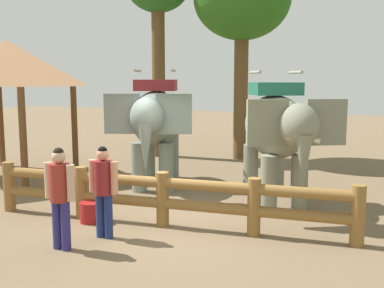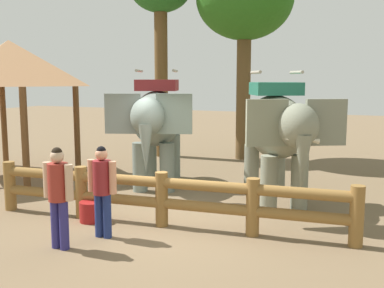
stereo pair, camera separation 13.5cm
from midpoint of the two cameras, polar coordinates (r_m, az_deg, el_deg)
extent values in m
plane|color=brown|center=(9.21, -3.38, -9.64)|extent=(60.00, 60.00, 0.00)
cylinder|color=brown|center=(10.63, -22.01, -4.88)|extent=(0.24, 0.24, 1.05)
cylinder|color=brown|center=(9.62, -13.89, -5.84)|extent=(0.24, 0.24, 1.05)
cylinder|color=brown|center=(8.85, -4.10, -6.83)|extent=(0.24, 0.24, 1.05)
cylinder|color=brown|center=(8.39, 7.21, -7.73)|extent=(0.24, 0.24, 1.05)
cylinder|color=brown|center=(8.27, 19.37, -8.36)|extent=(0.24, 0.24, 1.05)
cylinder|color=brown|center=(8.87, -4.09, -7.30)|extent=(7.00, 0.84, 0.20)
cylinder|color=brown|center=(8.78, -4.12, -4.78)|extent=(7.00, 0.84, 0.20)
cylinder|color=slate|center=(11.48, -3.55, -2.91)|extent=(0.37, 0.37, 1.23)
cylinder|color=slate|center=(11.57, -6.89, -2.86)|extent=(0.37, 0.37, 1.23)
cylinder|color=slate|center=(13.11, -2.75, -1.52)|extent=(0.37, 0.37, 1.23)
cylinder|color=slate|center=(13.19, -5.68, -1.50)|extent=(0.37, 0.37, 1.23)
ellipsoid|color=slate|center=(12.18, -4.75, 3.20)|extent=(2.11, 3.03, 1.44)
ellipsoid|color=slate|center=(10.54, -5.92, 3.41)|extent=(1.05, 1.14, 0.88)
cube|color=slate|center=(10.58, -2.62, 3.74)|extent=(0.81, 0.40, 0.92)
cube|color=gray|center=(10.76, -8.99, 3.73)|extent=(0.81, 0.40, 0.92)
cone|color=slate|center=(10.31, -6.14, -0.63)|extent=(0.33, 0.33, 1.13)
cube|color=maroon|center=(12.14, -4.80, 7.26)|extent=(1.30, 1.23, 0.29)
cylinder|color=#A59E8C|center=(12.08, -2.58, 9.03)|extent=(0.35, 0.81, 0.07)
cylinder|color=#A59E8C|center=(12.21, -7.04, 8.97)|extent=(0.35, 0.81, 0.07)
cylinder|color=gray|center=(10.10, 12.73, -4.69)|extent=(0.36, 0.36, 1.21)
cylinder|color=gray|center=(9.90, 9.09, -4.84)|extent=(0.36, 0.36, 1.21)
cylinder|color=gray|center=(11.61, 10.12, -2.95)|extent=(0.36, 0.36, 1.21)
cylinder|color=gray|center=(11.44, 6.92, -3.05)|extent=(0.36, 0.36, 1.21)
ellipsoid|color=gray|center=(10.58, 9.79, 2.18)|extent=(2.38, 2.96, 1.41)
ellipsoid|color=gray|center=(9.04, 12.64, 2.24)|extent=(1.11, 1.17, 0.86)
cube|color=gray|center=(9.35, 15.82, 2.62)|extent=(0.76, 0.50, 0.90)
cube|color=gray|center=(8.97, 8.87, 2.61)|extent=(0.76, 0.50, 0.90)
cone|color=gray|center=(8.84, 13.16, -2.42)|extent=(0.32, 0.32, 1.11)
cone|color=beige|center=(8.91, 14.02, 0.50)|extent=(0.37, 0.27, 0.15)
cone|color=beige|center=(8.81, 12.09, 0.47)|extent=(0.37, 0.27, 0.15)
cube|color=#226C55|center=(10.53, 9.90, 6.75)|extent=(1.34, 1.29, 0.28)
cylinder|color=#A59E8C|center=(10.67, 12.35, 8.65)|extent=(0.46, 0.75, 0.07)
cylinder|color=#A59E8C|center=(10.41, 7.48, 8.78)|extent=(0.46, 0.75, 0.07)
cylinder|color=navy|center=(8.36, -10.74, -8.80)|extent=(0.15, 0.15, 0.79)
cylinder|color=navy|center=(8.46, -11.73, -8.64)|extent=(0.15, 0.15, 0.79)
cylinder|color=maroon|center=(8.24, -11.37, -4.10)|extent=(0.32, 0.32, 0.60)
cylinder|color=tan|center=(8.11, -10.06, -4.15)|extent=(0.13, 0.13, 0.57)
cylinder|color=tan|center=(8.36, -12.65, -3.84)|extent=(0.13, 0.13, 0.57)
sphere|color=tan|center=(8.16, -11.45, -1.29)|extent=(0.22, 0.22, 0.22)
sphere|color=black|center=(8.15, -11.46, -0.87)|extent=(0.17, 0.17, 0.17)
cylinder|color=navy|center=(7.96, -15.83, -9.72)|extent=(0.16, 0.16, 0.82)
cylinder|color=navy|center=(8.08, -16.79, -9.50)|extent=(0.16, 0.16, 0.82)
cylinder|color=maroon|center=(7.84, -16.52, -4.58)|extent=(0.35, 0.35, 0.62)
cylinder|color=tan|center=(7.68, -15.23, -4.67)|extent=(0.13, 0.13, 0.59)
cylinder|color=tan|center=(7.99, -17.76, -4.27)|extent=(0.13, 0.13, 0.59)
sphere|color=tan|center=(7.76, -16.65, -1.51)|extent=(0.23, 0.23, 0.23)
sphere|color=black|center=(7.75, -16.66, -1.06)|extent=(0.18, 0.18, 0.18)
cylinder|color=brown|center=(14.62, -14.57, 1.93)|extent=(0.18, 0.18, 2.60)
cylinder|color=brown|center=(12.42, -20.43, 0.63)|extent=(0.18, 0.18, 2.60)
cylinder|color=brown|center=(16.06, -22.77, 2.09)|extent=(0.18, 0.18, 2.60)
pyramid|color=tan|center=(14.16, -22.17, 9.26)|extent=(4.01, 4.01, 1.28)
cylinder|color=brown|center=(16.71, -4.38, 7.77)|extent=(0.47, 0.47, 5.43)
cylinder|color=brown|center=(16.18, 5.81, 6.25)|extent=(0.49, 0.49, 4.59)
cylinder|color=maroon|center=(9.39, -12.69, -8.19)|extent=(0.46, 0.46, 0.40)
camera|label=1|loc=(0.07, -90.39, -0.06)|focal=43.16mm
camera|label=2|loc=(0.07, 89.61, 0.06)|focal=43.16mm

